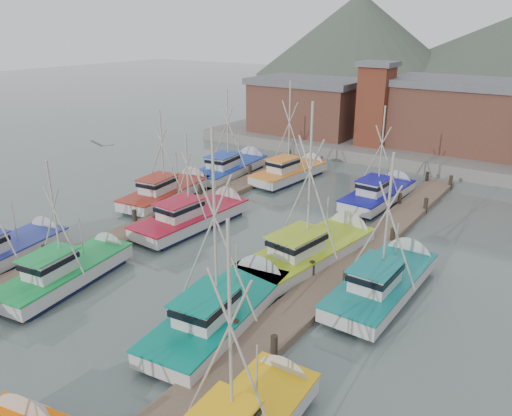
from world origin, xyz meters
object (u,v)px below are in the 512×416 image
Objects in this scene: boat_4 at (73,270)px; boat_12 at (293,172)px; lookout_tower at (375,104)px; boat_8 at (197,216)px.

boat_4 is 0.92× the size of boat_12.
lookout_tower is at bearing 76.93° from boat_4.
boat_4 is (-2.83, -35.43, -4.87)m from lookout_tower.
boat_12 reaches higher than boat_8.
boat_8 is (0.28, 10.06, -0.00)m from boat_4.
boat_8 is at bearing 79.88° from boat_4.
lookout_tower reaches higher than boat_12.
boat_12 is at bearing 81.02° from boat_4.
boat_4 is 10.06m from boat_8.
boat_4 is at bearing -94.56° from lookout_tower.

